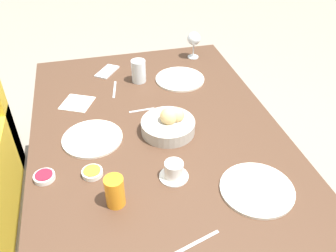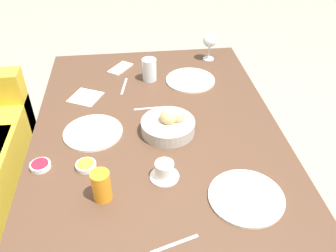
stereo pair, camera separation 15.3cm
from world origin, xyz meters
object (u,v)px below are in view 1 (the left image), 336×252
spoon_coffee (142,110)px  water_tumbler (139,71)px  knife_silver (197,242)px  napkin (77,103)px  jam_bowl_berry (44,177)px  fork_silver (115,89)px  bread_basket (169,124)px  plate_far_center (92,138)px  juice_glass (115,191)px  plate_near_left (257,189)px  plate_near_right (180,79)px  wine_glass (194,40)px  cell_phone (107,71)px  jam_bowl_honey (92,172)px  coffee_cup (174,171)px

spoon_coffee → water_tumbler: bearing=-7.7°
knife_silver → napkin: 0.94m
jam_bowl_berry → spoon_coffee: (0.35, -0.43, -0.01)m
fork_silver → jam_bowl_berry: bearing=149.9°
bread_basket → plate_far_center: (0.02, 0.33, -0.03)m
water_tumbler → spoon_coffee: water_tumbler is taller
knife_silver → juice_glass: bearing=45.6°
plate_far_center → napkin: 0.30m
plate_near_left → plate_near_right: bearing=4.1°
bread_basket → juice_glass: size_ratio=1.99×
wine_glass → water_tumbler: bearing=118.9°
plate_far_center → knife_silver: 0.65m
plate_far_center → fork_silver: (0.38, -0.14, -0.00)m
wine_glass → fork_silver: bearing=117.1°
water_tumbler → fork_silver: (-0.06, 0.14, -0.06)m
spoon_coffee → napkin: 0.32m
knife_silver → napkin: size_ratio=0.85×
wine_glass → knife_silver: 1.28m
cell_phone → juice_glass: bearing=175.8°
plate_far_center → cell_phone: bearing=-12.2°
jam_bowl_berry → cell_phone: 0.83m
plate_near_right → cell_phone: 0.41m
napkin → juice_glass: bearing=-171.0°
plate_near_left → plate_far_center: size_ratio=1.05×
napkin → wine_glass: bearing=-63.8°
knife_silver → plate_near_right: bearing=-12.4°
water_tumbler → jam_bowl_berry: bearing=143.1°
spoon_coffee → bread_basket: bearing=-155.2°
napkin → water_tumbler: bearing=-67.0°
plate_far_center → wine_glass: (0.63, -0.64, 0.11)m
bread_basket → juice_glass: 0.44m
plate_far_center → plate_near_right: bearing=-51.3°
wine_glass → knife_silver: (-1.22, 0.36, -0.11)m
plate_far_center → jam_bowl_honey: 0.21m
plate_near_right → water_tumbler: (0.04, 0.21, 0.05)m
wine_glass → cell_phone: size_ratio=0.95×
spoon_coffee → jam_bowl_berry: bearing=129.1°
knife_silver → cell_phone: bearing=7.5°
coffee_cup → juice_glass: bearing=108.2°
plate_near_right → knife_silver: 1.01m
coffee_cup → spoon_coffee: 0.46m
plate_near_right → fork_silver: plate_near_right is taller
spoon_coffee → cell_phone: (0.41, 0.12, 0.00)m
jam_bowl_honey → napkin: size_ratio=0.43×
coffee_cup → jam_bowl_honey: bearing=73.8°
water_tumbler → coffee_cup: 0.73m
water_tumbler → cell_phone: water_tumbler is taller
jam_bowl_berry → jam_bowl_honey: same height
water_tumbler → cell_phone: 0.22m
bread_basket → plate_near_left: bread_basket is taller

